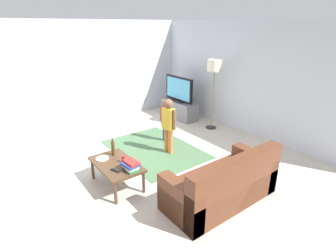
# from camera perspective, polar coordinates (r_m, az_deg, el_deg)

# --- Properties ---
(ground) EXTENTS (7.80, 7.80, 0.00)m
(ground) POSITION_cam_1_polar(r_m,az_deg,el_deg) (5.34, -5.22, -7.92)
(ground) COLOR beige
(wall_back) EXTENTS (6.00, 0.12, 2.70)m
(wall_back) POSITION_cam_1_polar(r_m,az_deg,el_deg) (6.84, 16.60, 9.83)
(wall_back) COLOR silver
(wall_back) RESTS_ON ground
(wall_left) EXTENTS (0.12, 6.00, 2.70)m
(wall_left) POSITION_cam_1_polar(r_m,az_deg,el_deg) (7.52, -17.92, 10.64)
(wall_left) COLOR silver
(wall_left) RESTS_ON ground
(area_rug) EXTENTS (2.20, 1.60, 0.01)m
(area_rug) POSITION_cam_1_polar(r_m,az_deg,el_deg) (5.87, -2.94, -5.00)
(area_rug) COLOR #4C724C
(area_rug) RESTS_ON ground
(tv_stand) EXTENTS (1.20, 0.44, 0.50)m
(tv_stand) POSITION_cam_1_polar(r_m,az_deg,el_deg) (7.78, 2.40, 3.57)
(tv_stand) COLOR slate
(tv_stand) RESTS_ON ground
(tv) EXTENTS (1.10, 0.28, 0.71)m
(tv) POSITION_cam_1_polar(r_m,az_deg,el_deg) (7.61, 2.35, 7.88)
(tv) COLOR black
(tv) RESTS_ON tv_stand
(couch) EXTENTS (0.80, 1.80, 0.86)m
(couch) POSITION_cam_1_polar(r_m,az_deg,el_deg) (4.19, 12.07, -12.54)
(couch) COLOR brown
(couch) RESTS_ON ground
(floor_lamp) EXTENTS (0.36, 0.36, 1.78)m
(floor_lamp) POSITION_cam_1_polar(r_m,az_deg,el_deg) (6.75, 9.96, 11.93)
(floor_lamp) COLOR #262626
(floor_lamp) RESTS_ON ground
(child_near_tv) EXTENTS (0.33, 0.17, 1.00)m
(child_near_tv) POSITION_cam_1_polar(r_m,az_deg,el_deg) (6.06, -0.47, 2.04)
(child_near_tv) COLOR #33598C
(child_near_tv) RESTS_ON ground
(child_center) EXTENTS (0.39, 0.19, 1.18)m
(child_center) POSITION_cam_1_polar(r_m,az_deg,el_deg) (5.46, 0.11, 1.03)
(child_center) COLOR orange
(child_center) RESTS_ON ground
(coffee_table) EXTENTS (1.00, 0.60, 0.42)m
(coffee_table) POSITION_cam_1_polar(r_m,az_deg,el_deg) (4.55, -11.06, -8.40)
(coffee_table) COLOR #513823
(coffee_table) RESTS_ON ground
(book_stack) EXTENTS (0.30, 0.25, 0.15)m
(book_stack) POSITION_cam_1_polar(r_m,az_deg,el_deg) (4.27, -8.00, -8.36)
(book_stack) COLOR #388C4C
(book_stack) RESTS_ON coffee_table
(bottle) EXTENTS (0.06, 0.06, 0.32)m
(bottle) POSITION_cam_1_polar(r_m,az_deg,el_deg) (4.75, -11.74, -4.65)
(bottle) COLOR #4C3319
(bottle) RESTS_ON coffee_table
(tv_remote) EXTENTS (0.18, 0.11, 0.02)m
(tv_remote) POSITION_cam_1_polar(r_m,az_deg,el_deg) (4.30, -11.25, -9.34)
(tv_remote) COLOR black
(tv_remote) RESTS_ON coffee_table
(soda_can) EXTENTS (0.07, 0.07, 0.12)m
(soda_can) POSITION_cam_1_polar(r_m,az_deg,el_deg) (4.50, -9.50, -7.04)
(soda_can) COLOR red
(soda_can) RESTS_ON coffee_table
(plate) EXTENTS (0.22, 0.22, 0.02)m
(plate) POSITION_cam_1_polar(r_m,az_deg,el_deg) (4.71, -13.94, -6.79)
(plate) COLOR white
(plate) RESTS_ON coffee_table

